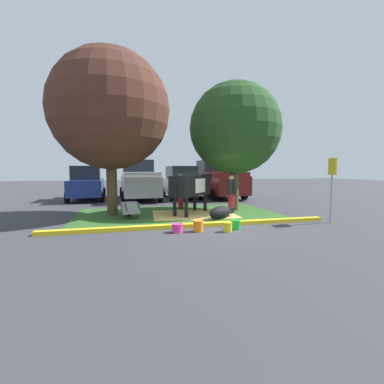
% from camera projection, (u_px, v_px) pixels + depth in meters
% --- Properties ---
extents(ground_plane, '(80.00, 80.00, 0.00)m').
position_uv_depth(ground_plane, '(209.00, 225.00, 8.93)').
color(ground_plane, '#38383D').
extents(grass_island, '(7.98, 4.72, 0.02)m').
position_uv_depth(grass_island, '(179.00, 214.00, 11.03)').
color(grass_island, '#2D5B23').
rests_on(grass_island, ground).
extents(curb_yellow, '(9.18, 0.24, 0.12)m').
position_uv_depth(curb_yellow, '(195.00, 225.00, 8.61)').
color(curb_yellow, yellow).
rests_on(curb_yellow, ground).
extents(hay_bedding, '(3.39, 2.66, 0.04)m').
position_uv_depth(hay_bedding, '(194.00, 215.00, 10.83)').
color(hay_bedding, tan).
rests_on(hay_bedding, ground).
extents(shade_tree_left, '(4.59, 4.59, 6.40)m').
position_uv_depth(shade_tree_left, '(110.00, 110.00, 10.52)').
color(shade_tree_left, '#4C3823').
rests_on(shade_tree_left, ground).
extents(shade_tree_right, '(3.94, 3.94, 5.56)m').
position_uv_depth(shade_tree_right, '(235.00, 128.00, 11.82)').
color(shade_tree_right, brown).
rests_on(shade_tree_right, ground).
extents(cow_holstein, '(2.35, 2.60, 1.61)m').
position_uv_depth(cow_holstein, '(192.00, 186.00, 11.01)').
color(cow_holstein, black).
rests_on(cow_holstein, ground).
extents(calf_lying, '(1.27, 0.99, 0.48)m').
position_uv_depth(calf_lying, '(221.00, 213.00, 9.97)').
color(calf_lying, black).
rests_on(calf_lying, ground).
extents(person_handler, '(0.34, 0.51, 1.57)m').
position_uv_depth(person_handler, '(231.00, 193.00, 11.31)').
color(person_handler, maroon).
rests_on(person_handler, ground).
extents(person_visitor_near, '(0.53, 0.34, 1.64)m').
position_uv_depth(person_visitor_near, '(181.00, 190.00, 12.43)').
color(person_visitor_near, maroon).
rests_on(person_visitor_near, ground).
extents(wheelbarrow, '(0.68, 1.62, 0.63)m').
position_uv_depth(wheelbarrow, '(130.00, 208.00, 10.11)').
color(wheelbarrow, gray).
rests_on(wheelbarrow, ground).
extents(parking_sign, '(0.12, 0.44, 2.19)m').
position_uv_depth(parking_sign, '(332.00, 177.00, 9.20)').
color(parking_sign, '#99999E').
rests_on(parking_sign, ground).
extents(bucket_pink, '(0.34, 0.34, 0.25)m').
position_uv_depth(bucket_pink, '(177.00, 228.00, 7.86)').
color(bucket_pink, '#EA3893').
rests_on(bucket_pink, ground).
extents(bucket_orange, '(0.32, 0.32, 0.32)m').
position_uv_depth(bucket_orange, '(198.00, 226.00, 7.97)').
color(bucket_orange, orange).
rests_on(bucket_orange, ground).
extents(bucket_yellow, '(0.28, 0.28, 0.28)m').
position_uv_depth(bucket_yellow, '(228.00, 227.00, 7.92)').
color(bucket_yellow, yellow).
rests_on(bucket_yellow, ground).
extents(bucket_green, '(0.31, 0.31, 0.28)m').
position_uv_depth(bucket_green, '(236.00, 224.00, 8.29)').
color(bucket_green, green).
rests_on(bucket_green, ground).
extents(sedan_blue, '(2.12, 4.45, 2.02)m').
position_uv_depth(sedan_blue, '(87.00, 183.00, 16.31)').
color(sedan_blue, navy).
rests_on(sedan_blue, ground).
extents(pickup_truck_black, '(2.34, 5.46, 2.42)m').
position_uv_depth(pickup_truck_black, '(139.00, 181.00, 16.69)').
color(pickup_truck_black, '#B7B7BC').
rests_on(pickup_truck_black, ground).
extents(sedan_silver, '(2.12, 4.45, 2.02)m').
position_uv_depth(sedan_silver, '(181.00, 183.00, 17.19)').
color(sedan_silver, silver).
rests_on(sedan_silver, ground).
extents(pickup_truck_maroon, '(2.34, 5.46, 2.42)m').
position_uv_depth(pickup_truck_maroon, '(218.00, 180.00, 17.86)').
color(pickup_truck_maroon, maroon).
rests_on(pickup_truck_maroon, ground).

